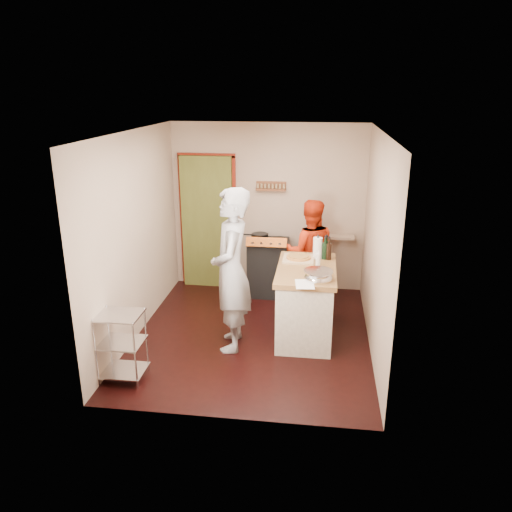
{
  "coord_description": "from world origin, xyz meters",
  "views": [
    {
      "loc": [
        0.81,
        -5.81,
        3.1
      ],
      "look_at": [
        0.05,
        0.0,
        1.1
      ],
      "focal_mm": 35.0,
      "sensor_mm": 36.0,
      "label": 1
    }
  ],
  "objects_px": {
    "island": "(306,300)",
    "person_stripe": "(231,271)",
    "stove": "(268,266)",
    "person_red": "(310,252)",
    "wire_shelving": "(121,343)"
  },
  "relations": [
    {
      "from": "island",
      "to": "person_stripe",
      "type": "height_order",
      "value": "person_stripe"
    },
    {
      "from": "stove",
      "to": "person_red",
      "type": "relative_size",
      "value": 0.64
    },
    {
      "from": "wire_shelving",
      "to": "person_red",
      "type": "height_order",
      "value": "person_red"
    },
    {
      "from": "island",
      "to": "wire_shelving",
      "type": "bearing_deg",
      "value": -146.41
    },
    {
      "from": "wire_shelving",
      "to": "person_red",
      "type": "xyz_separation_m",
      "value": [
        1.96,
        2.4,
        0.35
      ]
    },
    {
      "from": "stove",
      "to": "person_stripe",
      "type": "relative_size",
      "value": 0.5
    },
    {
      "from": "wire_shelving",
      "to": "person_stripe",
      "type": "xyz_separation_m",
      "value": [
        1.07,
        0.9,
        0.57
      ]
    },
    {
      "from": "wire_shelving",
      "to": "person_red",
      "type": "distance_m",
      "value": 3.12
    },
    {
      "from": "island",
      "to": "person_red",
      "type": "xyz_separation_m",
      "value": [
        0.01,
        1.1,
        0.29
      ]
    },
    {
      "from": "stove",
      "to": "island",
      "type": "bearing_deg",
      "value": -64.55
    },
    {
      "from": "stove",
      "to": "island",
      "type": "height_order",
      "value": "island"
    },
    {
      "from": "wire_shelving",
      "to": "island",
      "type": "bearing_deg",
      "value": 33.59
    },
    {
      "from": "person_red",
      "to": "stove",
      "type": "bearing_deg",
      "value": -24.91
    },
    {
      "from": "island",
      "to": "stove",
      "type": "bearing_deg",
      "value": 115.45
    },
    {
      "from": "person_stripe",
      "to": "person_red",
      "type": "relative_size",
      "value": 1.28
    }
  ]
}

